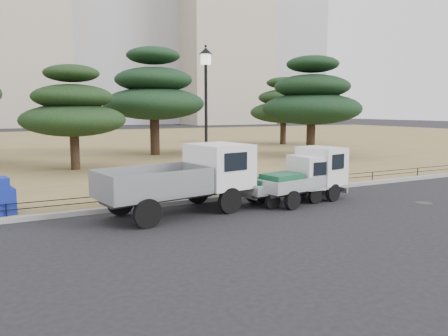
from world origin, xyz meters
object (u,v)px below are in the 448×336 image
truck_kei_rear (305,175)px  truck_kei_front (291,180)px  truck_large (186,176)px  street_lamp (206,97)px

truck_kei_rear → truck_kei_front: bearing=167.9°
truck_large → street_lamp: size_ratio=0.98×
truck_large → street_lamp: (1.46, 1.55, 2.59)m
truck_kei_front → street_lamp: (-2.59, 1.76, 2.98)m
truck_large → truck_kei_rear: (4.65, -0.22, -0.25)m
truck_kei_front → truck_kei_rear: (0.60, -0.01, 0.14)m
truck_large → truck_kei_front: 4.07m
truck_kei_rear → street_lamp: size_ratio=0.73×
truck_kei_front → street_lamp: bearing=144.3°
truck_large → truck_kei_rear: truck_large is taller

